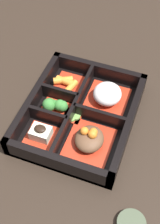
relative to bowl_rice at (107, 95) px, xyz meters
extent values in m
plane|color=black|center=(0.06, -0.04, -0.03)|extent=(3.00, 3.00, 0.00)
cube|color=black|center=(0.06, -0.04, -0.03)|extent=(0.28, 0.23, 0.01)
cube|color=black|center=(0.06, -0.15, -0.01)|extent=(0.28, 0.01, 0.05)
cube|color=black|center=(0.06, 0.07, -0.01)|extent=(0.28, 0.01, 0.05)
cube|color=black|center=(-0.07, -0.04, -0.01)|extent=(0.01, 0.23, 0.05)
cube|color=black|center=(0.19, -0.04, -0.01)|extent=(0.01, 0.23, 0.05)
cube|color=black|center=(0.06, -0.06, -0.01)|extent=(0.25, 0.01, 0.05)
cube|color=black|center=(0.03, -0.10, -0.01)|extent=(0.01, 0.09, 0.05)
cube|color=black|center=(0.10, -0.10, -0.01)|extent=(0.01, 0.09, 0.05)
cube|color=black|center=(0.06, 0.00, -0.01)|extent=(0.01, 0.11, 0.05)
cube|color=#B22D19|center=(0.00, 0.00, -0.02)|extent=(0.10, 0.09, 0.01)
ellipsoid|color=silver|center=(0.00, 0.00, 0.01)|extent=(0.07, 0.06, 0.04)
cube|color=#B22D19|center=(0.12, 0.00, -0.02)|extent=(0.10, 0.09, 0.01)
ellipsoid|color=brown|center=(0.12, 0.00, 0.00)|extent=(0.07, 0.06, 0.03)
sphere|color=orange|center=(0.11, 0.01, 0.02)|extent=(0.02, 0.02, 0.02)
sphere|color=orange|center=(0.12, 0.01, 0.02)|extent=(0.02, 0.02, 0.02)
sphere|color=orange|center=(0.12, -0.01, 0.02)|extent=(0.02, 0.02, 0.02)
cube|color=#B22D19|center=(-0.01, -0.10, -0.02)|extent=(0.07, 0.06, 0.01)
cylinder|color=orange|center=(-0.01, -0.11, -0.01)|extent=(0.02, 0.05, 0.02)
cylinder|color=orange|center=(-0.02, -0.11, -0.01)|extent=(0.04, 0.05, 0.02)
cylinder|color=orange|center=(0.00, -0.09, -0.01)|extent=(0.04, 0.02, 0.01)
cube|color=#B22D19|center=(0.07, -0.10, -0.02)|extent=(0.05, 0.06, 0.01)
sphere|color=#387A33|center=(0.07, -0.11, 0.00)|extent=(0.03, 0.03, 0.03)
sphere|color=#387A33|center=(0.06, -0.11, 0.00)|extent=(0.02, 0.02, 0.02)
sphere|color=#387A33|center=(0.07, -0.09, 0.00)|extent=(0.03, 0.03, 0.03)
sphere|color=#387A33|center=(0.06, -0.08, 0.00)|extent=(0.03, 0.03, 0.03)
sphere|color=#387A33|center=(0.06, -0.10, 0.00)|extent=(0.02, 0.02, 0.02)
sphere|color=#387A33|center=(0.06, -0.11, 0.00)|extent=(0.02, 0.02, 0.02)
cube|color=#B22D19|center=(0.14, -0.10, -0.02)|extent=(0.06, 0.06, 0.01)
cube|color=beige|center=(0.14, -0.10, 0.00)|extent=(0.03, 0.04, 0.02)
ellipsoid|color=black|center=(0.14, -0.10, 0.01)|extent=(0.02, 0.02, 0.01)
cube|color=#B22D19|center=(0.07, -0.06, -0.02)|extent=(0.04, 0.04, 0.01)
cylinder|color=#75A84C|center=(0.07, -0.05, -0.01)|extent=(0.02, 0.02, 0.00)
cylinder|color=#75A84C|center=(0.08, -0.06, -0.01)|extent=(0.02, 0.02, 0.00)
cylinder|color=#424C38|center=(0.25, 0.12, -0.02)|extent=(0.05, 0.05, 0.01)
cylinder|color=black|center=(0.25, 0.12, -0.02)|extent=(0.04, 0.04, 0.00)
camera|label=1|loc=(0.45, 0.10, 0.53)|focal=50.00mm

